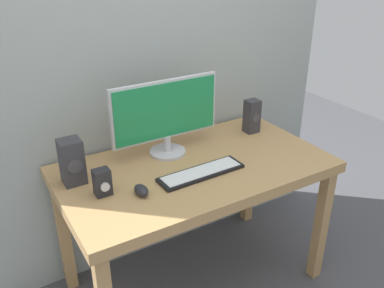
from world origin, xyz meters
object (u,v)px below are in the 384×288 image
Objects in this scene: desk at (195,179)px; audio_controller at (102,182)px; mouse at (141,190)px; speaker_left at (72,162)px; monitor at (166,115)px; keyboard_primary at (201,173)px; speaker_right at (252,116)px.

audio_controller is (-0.49, -0.02, 0.14)m from desk.
mouse is at bearing -162.17° from desk.
speaker_left is 1.75× the size of audio_controller.
speaker_left reaches higher than audio_controller.
audio_controller is (-0.43, -0.21, -0.16)m from monitor.
keyboard_primary is 0.32m from mouse.
mouse is (-0.34, -0.11, 0.10)m from desk.
speaker_right reaches higher than mouse.
speaker_right is at bearing 19.69° from desk.
speaker_right is 1.59× the size of audio_controller.
mouse is 0.89m from speaker_right.
speaker_left is at bearing 165.63° from desk.
speaker_right reaches higher than desk.
speaker_left is (-0.22, 0.26, 0.09)m from mouse.
audio_controller is (-0.46, 0.07, 0.05)m from keyboard_primary.
desk is at bearing -72.76° from monitor.
monitor reaches higher than audio_controller.
audio_controller is at bearing -153.59° from monitor.
speaker_left reaches higher than mouse.
audio_controller reaches higher than keyboard_primary.
desk is 14.67× the size of mouse.
keyboard_primary is 2.03× the size of speaker_left.
keyboard_primary is 0.47m from audio_controller.
mouse is 0.17m from audio_controller.
monitor reaches higher than keyboard_primary.
monitor is at bearing 178.50° from speaker_right.
desk is at bearing 76.00° from keyboard_primary.
mouse is (-0.32, -0.01, 0.01)m from keyboard_primary.
monitor reaches higher than desk.
speaker_right reaches higher than keyboard_primary.
speaker_left is at bearing 129.15° from mouse.
speaker_right is at bearing 27.86° from keyboard_primary.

